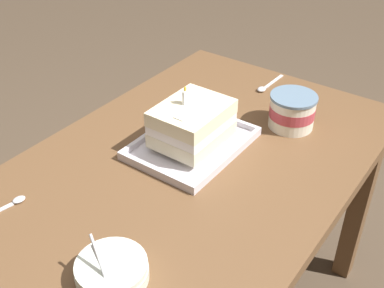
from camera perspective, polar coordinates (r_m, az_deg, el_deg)
name	(u,v)px	position (r m, az deg, el deg)	size (l,w,h in m)	color
dining_table	(192,189)	(1.32, 0.00, -5.32)	(1.18, 0.78, 0.70)	brown
foil_tray	(192,145)	(1.30, 0.00, -0.07)	(0.32, 0.25, 0.02)	silver
birthday_cake	(192,123)	(1.27, 0.00, 2.50)	(0.20, 0.16, 0.15)	beige
bowl_stack	(112,271)	(0.97, -9.46, -14.56)	(0.14, 0.14, 0.10)	silver
ice_cream_tub	(292,111)	(1.40, 11.76, 3.85)	(0.13, 0.13, 0.10)	silver
serving_spoon_near_tray	(265,87)	(1.61, 8.57, 6.64)	(0.15, 0.03, 0.01)	silver
serving_spoon_by_bowls	(12,203)	(1.20, -20.49, -6.57)	(0.12, 0.04, 0.01)	silver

